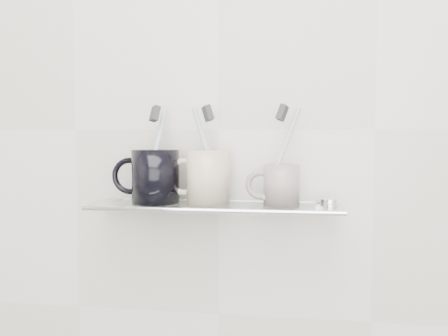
% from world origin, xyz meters
% --- Properties ---
extents(wall_back, '(2.50, 0.00, 2.50)m').
position_xyz_m(wall_back, '(0.00, 1.10, 1.25)').
color(wall_back, beige).
rests_on(wall_back, ground).
extents(shelf_glass, '(0.50, 0.12, 0.01)m').
position_xyz_m(shelf_glass, '(0.00, 1.04, 1.10)').
color(shelf_glass, silver).
rests_on(shelf_glass, wall_back).
extents(shelf_rail, '(0.50, 0.01, 0.01)m').
position_xyz_m(shelf_rail, '(0.00, 0.98, 1.10)').
color(shelf_rail, silver).
rests_on(shelf_rail, shelf_glass).
extents(bracket_left, '(0.02, 0.03, 0.02)m').
position_xyz_m(bracket_left, '(-0.21, 1.09, 1.09)').
color(bracket_left, silver).
rests_on(bracket_left, wall_back).
extents(bracket_right, '(0.02, 0.03, 0.02)m').
position_xyz_m(bracket_right, '(0.21, 1.09, 1.09)').
color(bracket_right, silver).
rests_on(bracket_right, wall_back).
extents(mug_left, '(0.10, 0.10, 0.11)m').
position_xyz_m(mug_left, '(-0.12, 1.04, 1.15)').
color(mug_left, black).
rests_on(mug_left, shelf_glass).
extents(mug_left_handle, '(0.08, 0.01, 0.08)m').
position_xyz_m(mug_left_handle, '(-0.18, 1.04, 1.15)').
color(mug_left_handle, black).
rests_on(mug_left_handle, mug_left).
extents(toothbrush_left, '(0.04, 0.07, 0.18)m').
position_xyz_m(toothbrush_left, '(-0.12, 1.04, 1.20)').
color(toothbrush_left, silver).
rests_on(toothbrush_left, mug_left).
extents(bristles_left, '(0.03, 0.03, 0.03)m').
position_xyz_m(bristles_left, '(-0.12, 1.04, 1.28)').
color(bristles_left, '#2F3032').
rests_on(bristles_left, toothbrush_left).
extents(mug_center, '(0.10, 0.10, 0.11)m').
position_xyz_m(mug_center, '(-0.01, 1.04, 1.15)').
color(mug_center, beige).
rests_on(mug_center, shelf_glass).
extents(mug_center_handle, '(0.08, 0.01, 0.08)m').
position_xyz_m(mug_center_handle, '(-0.06, 1.04, 1.15)').
color(mug_center_handle, beige).
rests_on(mug_center_handle, mug_center).
extents(toothbrush_center, '(0.07, 0.02, 0.19)m').
position_xyz_m(toothbrush_center, '(-0.01, 1.04, 1.20)').
color(toothbrush_center, '#9EB2B9').
rests_on(toothbrush_center, mug_center).
extents(bristles_center, '(0.03, 0.03, 0.04)m').
position_xyz_m(bristles_center, '(-0.01, 1.04, 1.28)').
color(bristles_center, '#2F3032').
rests_on(bristles_center, toothbrush_center).
extents(mug_right, '(0.07, 0.07, 0.08)m').
position_xyz_m(mug_right, '(0.13, 1.04, 1.14)').
color(mug_right, silver).
rests_on(mug_right, shelf_glass).
extents(mug_right_handle, '(0.06, 0.01, 0.06)m').
position_xyz_m(mug_right_handle, '(0.09, 1.04, 1.14)').
color(mug_right_handle, silver).
rests_on(mug_right_handle, mug_right).
extents(toothbrush_right, '(0.08, 0.03, 0.18)m').
position_xyz_m(toothbrush_right, '(0.13, 1.04, 1.20)').
color(toothbrush_right, '#B9B5B1').
rests_on(toothbrush_right, mug_right).
extents(bristles_right, '(0.03, 0.03, 0.04)m').
position_xyz_m(bristles_right, '(0.13, 1.04, 1.28)').
color(bristles_right, '#2F3032').
rests_on(bristles_right, toothbrush_right).
extents(chrome_cap, '(0.03, 0.03, 0.01)m').
position_xyz_m(chrome_cap, '(0.23, 1.04, 1.11)').
color(chrome_cap, silver).
rests_on(chrome_cap, shelf_glass).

